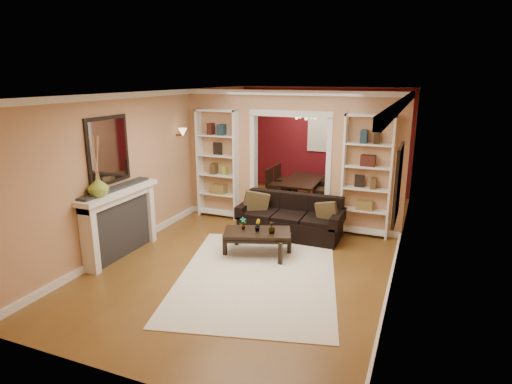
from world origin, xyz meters
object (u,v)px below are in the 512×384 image
at_px(sofa, 290,217).
at_px(coffee_table, 257,243).
at_px(dining_table, 303,190).
at_px(bookshelf_right, 367,177).
at_px(bookshelf_left, 218,164).
at_px(fireplace, 122,223).

relative_size(sofa, coffee_table, 1.77).
xyz_separation_m(coffee_table, dining_table, (-0.16, 3.43, 0.06)).
height_order(sofa, coffee_table, sofa).
height_order(bookshelf_right, dining_table, bookshelf_right).
distance_m(sofa, bookshelf_left, 2.05).
xyz_separation_m(bookshelf_right, dining_table, (-1.70, 1.78, -0.88)).
height_order(bookshelf_left, dining_table, bookshelf_left).
xyz_separation_m(bookshelf_left, dining_table, (1.40, 1.78, -0.88)).
distance_m(coffee_table, bookshelf_left, 2.45).
bearing_deg(coffee_table, dining_table, 73.35).
xyz_separation_m(coffee_table, bookshelf_right, (1.54, 1.65, 0.94)).
xyz_separation_m(sofa, bookshelf_right, (1.29, 0.58, 0.76)).
xyz_separation_m(bookshelf_left, fireplace, (-0.54, -2.53, -0.57)).
bearing_deg(bookshelf_left, bookshelf_right, 0.00).
height_order(sofa, bookshelf_left, bookshelf_left).
bearing_deg(bookshelf_right, coffee_table, -133.09).
bearing_deg(fireplace, bookshelf_left, 77.95).
bearing_deg(fireplace, dining_table, 65.83).
bearing_deg(dining_table, coffee_table, -177.25).
bearing_deg(fireplace, sofa, 39.73).
relative_size(coffee_table, dining_table, 0.73).
bearing_deg(fireplace, coffee_table, 22.83).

